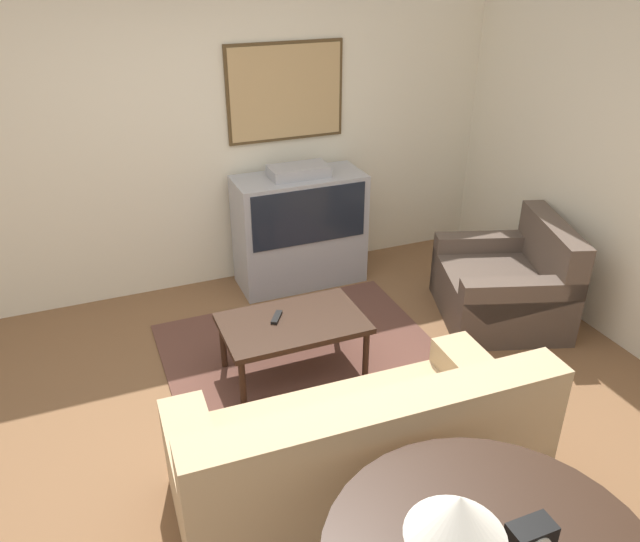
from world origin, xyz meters
TOP-DOWN VIEW (x-y plane):
  - ground_plane at (0.00, 0.00)m, footprint 12.00×12.00m
  - wall_back at (0.01, 2.13)m, footprint 12.00×0.10m
  - area_rug at (0.31, 0.59)m, footprint 1.99×1.83m
  - tv at (0.71, 1.79)m, footprint 1.11×0.50m
  - couch at (0.09, -0.72)m, footprint 1.91×0.96m
  - armchair at (2.03, 0.59)m, footprint 1.17×1.22m
  - coffee_table at (0.17, 0.50)m, footprint 0.98×0.61m
  - table_lamp at (-0.12, -1.83)m, footprint 0.32×0.32m
  - remote at (0.08, 0.58)m, footprint 0.12×0.16m

SIDE VIEW (x-z plane):
  - ground_plane at x=0.00m, z-range 0.00..0.00m
  - area_rug at x=0.31m, z-range 0.00..0.01m
  - armchair at x=2.03m, z-range -0.14..0.69m
  - couch at x=0.09m, z-range -0.14..0.77m
  - coffee_table at x=0.17m, z-range 0.18..0.62m
  - remote at x=0.08m, z-range 0.44..0.46m
  - tv at x=0.71m, z-range -0.03..1.05m
  - table_lamp at x=-0.12m, z-range 0.95..1.39m
  - wall_back at x=0.01m, z-range 0.00..2.70m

